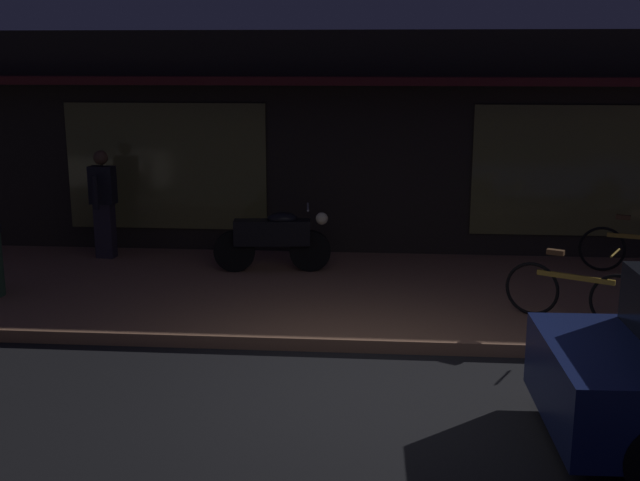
# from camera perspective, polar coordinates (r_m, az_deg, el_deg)

# --- Properties ---
(ground_plane) EXTENTS (60.00, 60.00, 0.00)m
(ground_plane) POSITION_cam_1_polar(r_m,az_deg,el_deg) (8.01, 2.50, -10.67)
(ground_plane) COLOR black
(sidewalk_slab) EXTENTS (18.00, 4.00, 0.15)m
(sidewalk_slab) POSITION_cam_1_polar(r_m,az_deg,el_deg) (10.80, 3.12, -3.85)
(sidewalk_slab) COLOR #8C6047
(sidewalk_slab) RESTS_ON ground_plane
(storefront_building) EXTENTS (18.00, 3.30, 3.60)m
(storefront_building) POSITION_cam_1_polar(r_m,az_deg,el_deg) (13.79, 3.62, 7.22)
(storefront_building) COLOR black
(storefront_building) RESTS_ON ground_plane
(motorcycle) EXTENTS (1.70, 0.55, 0.97)m
(motorcycle) POSITION_cam_1_polar(r_m,az_deg,el_deg) (11.52, -3.28, 0.19)
(motorcycle) COLOR black
(motorcycle) RESTS_ON sidewalk_slab
(bicycle_parked) EXTENTS (1.49, 0.80, 0.91)m
(bicycle_parked) POSITION_cam_1_polar(r_m,az_deg,el_deg) (9.82, 17.74, -3.60)
(bicycle_parked) COLOR black
(bicycle_parked) RESTS_ON sidewalk_slab
(bicycle_extra) EXTENTS (1.60, 0.60, 0.91)m
(bicycle_extra) POSITION_cam_1_polar(r_m,az_deg,el_deg) (12.25, 21.90, -0.64)
(bicycle_extra) COLOR black
(bicycle_extra) RESTS_ON sidewalk_slab
(person_photographer) EXTENTS (0.40, 0.62, 1.67)m
(person_photographer) POSITION_cam_1_polar(r_m,az_deg,el_deg) (12.67, -15.26, 2.69)
(person_photographer) COLOR #28232D
(person_photographer) RESTS_ON sidewalk_slab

